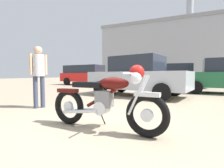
{
  "coord_description": "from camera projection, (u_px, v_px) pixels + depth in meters",
  "views": [
    {
      "loc": [
        1.36,
        -2.55,
        0.9
      ],
      "look_at": [
        -0.16,
        0.63,
        0.7
      ],
      "focal_mm": 25.98,
      "sensor_mm": 36.0,
      "label": 1
    }
  ],
  "objects": [
    {
      "name": "white_estate_far",
      "position": [
        137.0,
        76.0,
        6.93
      ],
      "size": [
        4.43,
        2.47,
        1.67
      ],
      "rotation": [
        0.0,
        0.0,
        2.97
      ],
      "color": "black",
      "rests_on": "ground_plane"
    },
    {
      "name": "vintage_motorcycle",
      "position": [
        107.0,
        100.0,
        2.62
      ],
      "size": [
        2.08,
        0.74,
        1.07
      ],
      "rotation": [
        0.0,
        0.0,
        -0.02
      ],
      "color": "black",
      "rests_on": "ground_plane"
    },
    {
      "name": "ground_plane",
      "position": [
        105.0,
        124.0,
        2.93
      ],
      "size": [
        80.0,
        80.0,
        0.0
      ],
      "primitive_type": "plane",
      "color": "gray"
    },
    {
      "name": "red_hatchback_near",
      "position": [
        86.0,
        74.0,
        14.36
      ],
      "size": [
        4.79,
        2.18,
        1.74
      ],
      "rotation": [
        0.0,
        0.0,
        -0.06
      ],
      "color": "black",
      "rests_on": "ground_plane"
    },
    {
      "name": "blue_hatchback_right",
      "position": [
        176.0,
        76.0,
        11.52
      ],
      "size": [
        4.39,
        2.34,
        1.67
      ],
      "rotation": [
        0.0,
        0.0,
        3.27
      ],
      "color": "black",
      "rests_on": "ground_plane"
    },
    {
      "name": "bystander",
      "position": [
        39.0,
        70.0,
        4.36
      ],
      "size": [
        0.3,
        0.42,
        1.66
      ],
      "rotation": [
        0.0,
        0.0,
        2.7
      ],
      "color": "#383D51",
      "rests_on": "ground_plane"
    },
    {
      "name": "industrial_building",
      "position": [
        161.0,
        54.0,
        30.1
      ],
      "size": [
        19.19,
        13.13,
        19.04
      ],
      "rotation": [
        0.0,
        0.0,
        0.04
      ],
      "color": "#9EA0A8",
      "rests_on": "ground_plane"
    }
  ]
}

